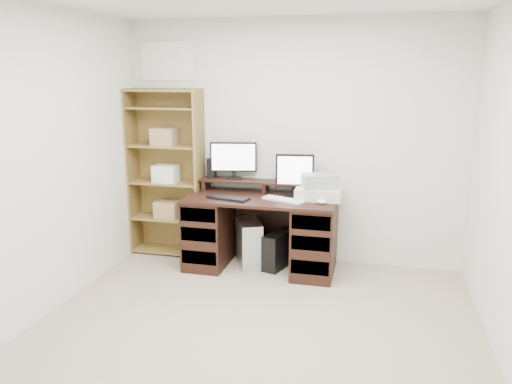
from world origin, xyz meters
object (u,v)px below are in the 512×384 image
at_px(monitor_wide, 233,158).
at_px(monitor_small, 295,173).
at_px(tower_silver, 249,242).
at_px(tower_black, 277,250).
at_px(desk, 261,231).
at_px(printer, 319,193).
at_px(bookshelf, 167,171).

distance_m(monitor_wide, monitor_small, 0.68).
height_order(tower_silver, tower_black, tower_silver).
relative_size(desk, monitor_small, 3.58).
height_order(monitor_small, printer, monitor_small).
relative_size(tower_silver, tower_black, 1.17).
height_order(monitor_small, tower_silver, monitor_small).
xyz_separation_m(monitor_small, tower_black, (-0.15, -0.12, -0.79)).
height_order(desk, tower_silver, desk).
xyz_separation_m(desk, bookshelf, (-1.10, 0.21, 0.53)).
height_order(monitor_wide, monitor_small, monitor_wide).
relative_size(desk, tower_black, 3.72).
bearing_deg(tower_black, bookshelf, -170.37).
bearing_deg(printer, tower_black, -175.55).
xyz_separation_m(monitor_wide, printer, (0.92, -0.18, -0.28)).
relative_size(monitor_wide, tower_black, 1.19).
xyz_separation_m(printer, tower_black, (-0.40, -0.03, -0.62)).
bearing_deg(printer, bookshelf, 174.77).
xyz_separation_m(printer, tower_silver, (-0.72, 0.00, -0.57)).
relative_size(desk, bookshelf, 0.83).
bearing_deg(tower_silver, bookshelf, 146.46).
bearing_deg(tower_black, monitor_small, 57.22).
bearing_deg(desk, monitor_wide, 145.26).
bearing_deg(tower_black, monitor_wide, 175.31).
xyz_separation_m(desk, tower_silver, (-0.15, 0.06, -0.15)).
xyz_separation_m(desk, monitor_small, (0.31, 0.15, 0.59)).
relative_size(desk, tower_silver, 3.17).
height_order(desk, tower_black, desk).
relative_size(desk, printer, 3.40).
xyz_separation_m(tower_silver, tower_black, (0.31, -0.03, -0.05)).
bearing_deg(monitor_small, monitor_wide, 164.50).
height_order(tower_black, bookshelf, bookshelf).
distance_m(desk, tower_black, 0.26).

